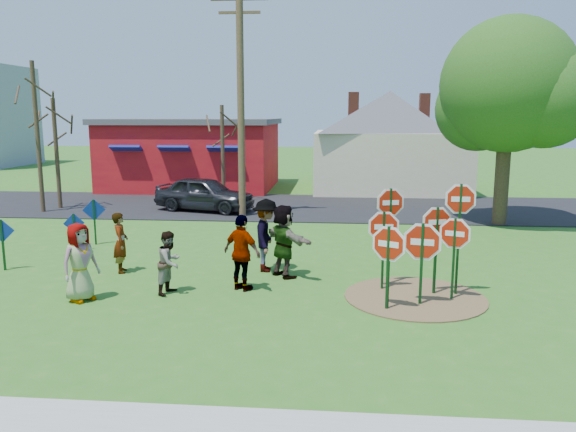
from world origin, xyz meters
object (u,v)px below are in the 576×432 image
(person_a, at_px, (80,262))
(leafy_tree, at_px, (511,92))
(stop_sign_b, at_px, (390,212))
(person_b, at_px, (121,243))
(suv, at_px, (205,194))
(utility_pole, at_px, (241,97))
(stop_sign_d, at_px, (437,229))
(stop_sign_a, at_px, (389,250))
(stop_sign_c, at_px, (460,213))

(person_a, relative_size, leafy_tree, 0.23)
(stop_sign_b, relative_size, person_b, 1.57)
(stop_sign_b, xyz_separation_m, suv, (-6.96, 10.07, -1.05))
(stop_sign_b, height_order, person_b, stop_sign_b)
(utility_pole, bearing_deg, suv, 147.94)
(stop_sign_b, bearing_deg, stop_sign_d, -51.41)
(stop_sign_a, relative_size, person_b, 1.22)
(stop_sign_d, xyz_separation_m, person_a, (-7.95, -1.14, -0.67))
(stop_sign_b, relative_size, stop_sign_c, 0.93)
(person_b, relative_size, utility_pole, 0.18)
(person_a, relative_size, person_b, 1.11)
(stop_sign_b, bearing_deg, stop_sign_c, -41.74)
(stop_sign_c, height_order, leafy_tree, leafy_tree)
(stop_sign_a, height_order, person_b, stop_sign_a)
(suv, bearing_deg, leafy_tree, -83.28)
(stop_sign_c, relative_size, leafy_tree, 0.36)
(person_a, bearing_deg, stop_sign_a, -59.20)
(stop_sign_a, distance_m, person_a, 6.79)
(person_b, bearing_deg, stop_sign_c, -114.72)
(stop_sign_b, xyz_separation_m, stop_sign_c, (1.49, -0.67, 0.10))
(stop_sign_a, xyz_separation_m, person_b, (-6.75, 2.34, -0.51))
(stop_sign_b, distance_m, stop_sign_d, 1.23)
(stop_sign_c, distance_m, leafy_tree, 9.88)
(utility_pole, bearing_deg, stop_sign_a, -65.29)
(person_a, bearing_deg, person_b, 30.33)
(person_a, bearing_deg, stop_sign_d, -50.91)
(stop_sign_b, relative_size, leafy_tree, 0.33)
(stop_sign_b, bearing_deg, leafy_tree, 40.64)
(stop_sign_b, bearing_deg, suv, 107.01)
(stop_sign_b, xyz_separation_m, utility_pole, (-5.12, 8.92, 2.97))
(person_b, xyz_separation_m, suv, (-0.02, 9.55, -0.03))
(person_b, distance_m, suv, 9.55)
(stop_sign_a, height_order, stop_sign_b, stop_sign_b)
(stop_sign_d, bearing_deg, stop_sign_a, -149.04)
(stop_sign_a, bearing_deg, stop_sign_c, 62.87)
(person_b, relative_size, suv, 0.37)
(stop_sign_a, relative_size, stop_sign_b, 0.78)
(stop_sign_d, relative_size, person_b, 1.37)
(stop_sign_d, distance_m, person_a, 8.06)
(person_a, height_order, leafy_tree, leafy_tree)
(stop_sign_d, bearing_deg, leafy_tree, 51.91)
(suv, bearing_deg, stop_sign_a, -134.12)
(leafy_tree, bearing_deg, stop_sign_b, -121.73)
(stop_sign_d, bearing_deg, suv, 113.02)
(stop_sign_d, xyz_separation_m, utility_pole, (-6.12, 9.58, 3.24))
(person_b, bearing_deg, stop_sign_d, -115.20)
(person_b, bearing_deg, stop_sign_a, -125.81)
(utility_pole, height_order, leafy_tree, utility_pole)
(stop_sign_d, bearing_deg, stop_sign_b, 132.71)
(utility_pole, bearing_deg, person_a, -99.71)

